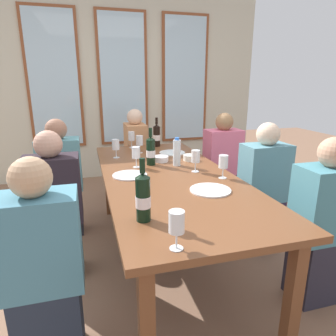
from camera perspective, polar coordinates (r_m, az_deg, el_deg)
name	(u,v)px	position (r m, az deg, el deg)	size (l,w,h in m)	color
ground_plane	(168,258)	(2.61, -0.03, -16.86)	(12.00, 12.00, 0.00)	#89624A
back_wall_with_windows	(123,80)	(4.60, -8.66, 16.36)	(4.17, 0.10, 2.90)	beige
dining_table	(168,183)	(2.31, -0.04, -2.83)	(0.97, 2.26, 0.74)	brown
white_plate_0	(172,153)	(2.96, 0.81, 2.95)	(0.26, 0.26, 0.01)	white
white_plate_1	(130,175)	(2.27, -7.34, -1.37)	(0.26, 0.26, 0.01)	white
white_plate_2	(210,190)	(1.96, 8.12, -4.19)	(0.27, 0.27, 0.01)	white
wine_bottle_0	(143,197)	(1.51, -4.80, -5.57)	(0.08, 0.08, 0.33)	black
wine_bottle_1	(157,135)	(3.27, -2.19, 6.26)	(0.08, 0.08, 0.31)	black
wine_bottle_2	(151,151)	(2.52, -3.32, 3.29)	(0.08, 0.08, 0.32)	black
tasting_bowl_0	(161,159)	(2.65, -1.41, 1.77)	(0.14, 0.14, 0.05)	white
tasting_bowl_1	(190,158)	(2.69, 4.23, 1.99)	(0.12, 0.12, 0.05)	white
water_bottle	(177,152)	(2.50, 1.71, 2.99)	(0.06, 0.06, 0.24)	white
wine_glass_0	(140,141)	(2.97, -5.48, 5.11)	(0.07, 0.07, 0.17)	white
wine_glass_1	(223,163)	(2.20, 10.55, 0.98)	(0.07, 0.07, 0.17)	white
wine_glass_2	(116,145)	(2.80, -9.98, 4.35)	(0.07, 0.07, 0.17)	white
wine_glass_3	(196,157)	(2.33, 5.29, 2.16)	(0.07, 0.07, 0.17)	white
wine_glass_4	(131,136)	(3.22, -7.02, 6.01)	(0.07, 0.07, 0.17)	white
wine_glass_5	(177,224)	(1.26, 1.66, -10.65)	(0.07, 0.07, 0.17)	white
wine_glass_6	(136,154)	(2.46, -6.15, 2.76)	(0.07, 0.07, 0.17)	white
seated_person_0	(61,181)	(2.96, -19.74, -2.43)	(0.38, 0.24, 1.11)	#24252E
seated_person_1	(222,166)	(3.34, 10.31, 0.34)	(0.38, 0.24, 1.11)	#352A3A
seated_person_2	(43,272)	(1.66, -22.78, -17.97)	(0.38, 0.24, 1.11)	#232C3D
seated_person_3	(322,227)	(2.19, 27.47, -9.93)	(0.38, 0.24, 1.11)	#2C2937
seated_person_4	(56,211)	(2.32, -20.73, -7.64)	(0.38, 0.24, 1.11)	#283834
seated_person_5	(263,191)	(2.68, 17.70, -4.17)	(0.38, 0.24, 1.11)	#2B223D
seated_person_6	(136,156)	(3.74, -6.14, 2.24)	(0.24, 0.38, 1.11)	#37243B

